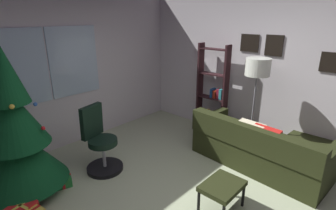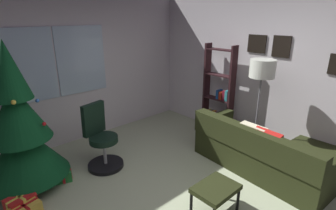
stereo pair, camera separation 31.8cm
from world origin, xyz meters
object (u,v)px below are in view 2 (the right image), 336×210
object	(u,v)px
floor_lamp	(262,75)
bookshelf	(219,96)
holiday_tree	(20,131)
footstool	(216,190)
gift_box_red	(21,203)
gift_box_green	(63,175)
office_chair	(101,143)
couch	(271,154)

from	to	relation	value
floor_lamp	bookshelf	bearing A→B (deg)	72.98
holiday_tree	floor_lamp	size ratio (longest dim) A/B	1.51
footstool	gift_box_red	xyz separation A→B (m)	(-1.74, 1.66, -0.22)
footstool	floor_lamp	bearing A→B (deg)	14.18
gift_box_green	bookshelf	size ratio (longest dim) A/B	0.16
holiday_tree	office_chair	bearing A→B (deg)	-15.60
footstool	office_chair	xyz separation A→B (m)	(-0.47, 1.87, 0.09)
office_chair	footstool	bearing A→B (deg)	-75.86
footstool	bookshelf	world-z (taller)	bookshelf
couch	gift_box_red	size ratio (longest dim) A/B	6.02
footstool	holiday_tree	bearing A→B (deg)	124.66
couch	floor_lamp	world-z (taller)	floor_lamp
gift_box_red	gift_box_green	world-z (taller)	gift_box_red
holiday_tree	footstool	bearing A→B (deg)	-55.34
gift_box_green	floor_lamp	distance (m)	3.35
floor_lamp	gift_box_green	bearing A→B (deg)	150.18
couch	floor_lamp	bearing A→B (deg)	63.46
office_chair	floor_lamp	bearing A→B (deg)	-35.98
couch	gift_box_red	xyz separation A→B (m)	(-3.10, 1.67, -0.19)
couch	holiday_tree	size ratio (longest dim) A/B	0.87
gift_box_red	bookshelf	world-z (taller)	bookshelf
office_chair	gift_box_green	bearing A→B (deg)	175.58
gift_box_green	footstool	bearing A→B (deg)	-60.24
gift_box_red	bookshelf	distance (m)	3.68
footstool	office_chair	size ratio (longest dim) A/B	0.51
footstool	holiday_tree	xyz separation A→B (m)	(-1.49, 2.16, 0.52)
gift_box_green	floor_lamp	bearing A→B (deg)	-29.82
footstool	gift_box_red	bearing A→B (deg)	136.26
footstool	holiday_tree	size ratio (longest dim) A/B	0.21
gift_box_green	couch	bearing A→B (deg)	-38.04
gift_box_red	footstool	bearing A→B (deg)	-43.74
couch	floor_lamp	distance (m)	1.23
holiday_tree	bookshelf	world-z (taller)	holiday_tree
footstool	holiday_tree	world-z (taller)	holiday_tree
couch	gift_box_green	bearing A→B (deg)	141.96
couch	footstool	world-z (taller)	couch
holiday_tree	gift_box_green	xyz separation A→B (m)	(0.39, -0.24, -0.76)
gift_box_red	couch	bearing A→B (deg)	-28.27
couch	bookshelf	distance (m)	1.58
office_chair	couch	bearing A→B (deg)	-45.66
gift_box_green	office_chair	distance (m)	0.71
office_chair	floor_lamp	xyz separation A→B (m)	(2.04, -1.48, 1.02)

